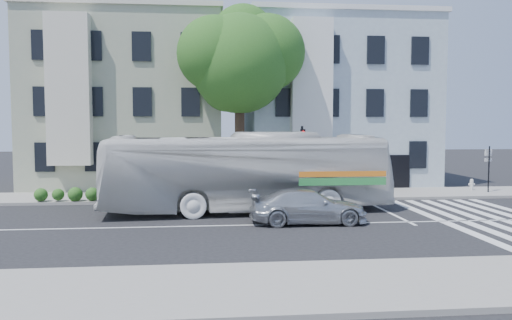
{
  "coord_description": "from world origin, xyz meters",
  "views": [
    {
      "loc": [
        -1.88,
        -19.85,
        4.04
      ],
      "look_at": [
        0.44,
        3.48,
        2.4
      ],
      "focal_mm": 35.0,
      "sensor_mm": 36.0,
      "label": 1
    }
  ],
  "objects": [
    {
      "name": "traffic_signal",
      "position": [
        3.39,
        7.28,
        2.58
      ],
      "size": [
        0.41,
        0.52,
        3.99
      ],
      "rotation": [
        0.0,
        0.0,
        -0.31
      ],
      "color": "black",
      "rests_on": "ground"
    },
    {
      "name": "street_tree",
      "position": [
        0.06,
        8.74,
        7.83
      ],
      "size": [
        7.3,
        5.9,
        11.1
      ],
      "color": "#2D2116",
      "rests_on": "ground"
    },
    {
      "name": "building_right",
      "position": [
        7.0,
        15.0,
        5.5
      ],
      "size": [
        12.0,
        10.0,
        11.0
      ],
      "primitive_type": "cube",
      "color": "#9DACBB",
      "rests_on": "ground"
    },
    {
      "name": "sedan",
      "position": [
        2.26,
        0.18,
        0.7
      ],
      "size": [
        2.03,
        4.85,
        1.4
      ],
      "primitive_type": "imported",
      "rotation": [
        0.0,
        0.0,
        1.56
      ],
      "color": "silver",
      "rests_on": "ground"
    },
    {
      "name": "sidewalk_near",
      "position": [
        0.0,
        -8.0,
        0.07
      ],
      "size": [
        80.0,
        4.0,
        0.15
      ],
      "primitive_type": "cube",
      "color": "gray",
      "rests_on": "ground"
    },
    {
      "name": "far_sign_pole",
      "position": [
        14.47,
        7.6,
        1.83
      ],
      "size": [
        0.48,
        0.21,
        2.68
      ],
      "rotation": [
        0.0,
        0.0,
        0.21
      ],
      "color": "black",
      "rests_on": "sidewalk_far"
    },
    {
      "name": "sidewalk_far",
      "position": [
        0.0,
        8.0,
        0.07
      ],
      "size": [
        80.0,
        4.0,
        0.15
      ],
      "primitive_type": "cube",
      "color": "gray",
      "rests_on": "ground"
    },
    {
      "name": "building_left",
      "position": [
        -7.0,
        15.0,
        5.5
      ],
      "size": [
        12.0,
        10.0,
        11.0
      ],
      "primitive_type": "cube",
      "color": "#949D83",
      "rests_on": "ground"
    },
    {
      "name": "ground",
      "position": [
        0.0,
        0.0,
        0.0
      ],
      "size": [
        120.0,
        120.0,
        0.0
      ],
      "primitive_type": "plane",
      "color": "black",
      "rests_on": "ground"
    },
    {
      "name": "hedge",
      "position": [
        -6.06,
        6.3,
        0.5
      ],
      "size": [
        8.32,
        3.54,
        0.7
      ],
      "primitive_type": null,
      "rotation": [
        0.0,
        0.0,
        0.33
      ],
      "color": "#2F5E1E",
      "rests_on": "sidewalk_far"
    },
    {
      "name": "bus",
      "position": [
        -0.03,
        3.2,
        1.86
      ],
      "size": [
        4.28,
        13.58,
        3.72
      ],
      "primitive_type": "imported",
      "rotation": [
        0.0,
        0.0,
        1.66
      ],
      "color": "silver",
      "rests_on": "ground"
    },
    {
      "name": "fire_hydrant",
      "position": [
        14.0,
        8.54,
        0.49
      ],
      "size": [
        0.37,
        0.22,
        0.66
      ],
      "rotation": [
        0.0,
        0.0,
        0.1
      ],
      "color": "silver",
      "rests_on": "sidewalk_far"
    }
  ]
}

